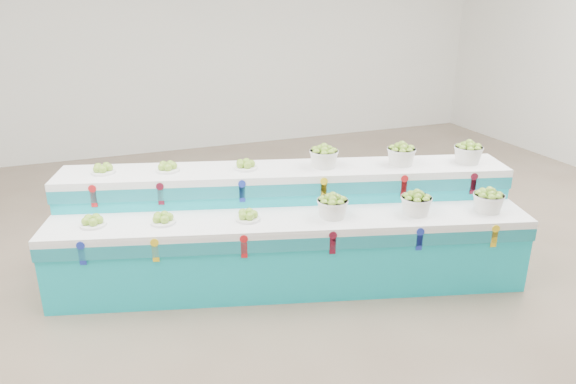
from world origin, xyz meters
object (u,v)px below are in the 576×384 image
object	(u,v)px
display_stand	(288,227)
basket_upper_right	(468,152)
basket_lower_left	(332,206)
plate_upper_mid	(167,166)

from	to	relation	value
display_stand	basket_upper_right	world-z (taller)	basket_upper_right
basket_lower_left	basket_upper_right	world-z (taller)	basket_upper_right
display_stand	plate_upper_mid	size ratio (longest dim) A/B	19.07
basket_upper_right	plate_upper_mid	bearing A→B (deg)	164.54
display_stand	plate_upper_mid	bearing A→B (deg)	166.53
display_stand	plate_upper_mid	distance (m)	1.29
display_stand	basket_lower_left	distance (m)	0.56
basket_lower_left	plate_upper_mid	size ratio (longest dim) A/B	1.22
plate_upper_mid	basket_upper_right	size ratio (longest dim) A/B	0.82
display_stand	basket_lower_left	bearing A→B (deg)	-35.75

